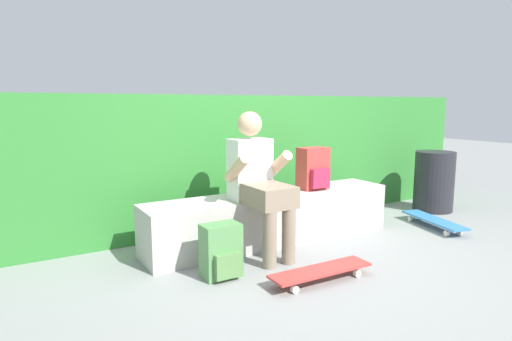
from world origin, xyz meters
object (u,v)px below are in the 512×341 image
(skateboard_beside_bench, at_px, (434,220))
(backpack_on_bench, at_px, (313,169))
(skateboard_near_person, at_px, (321,271))
(backpack_on_ground, at_px, (221,252))
(bench_main, at_px, (272,218))
(person_skater, at_px, (259,179))
(trash_bin, at_px, (434,181))

(skateboard_beside_bench, xyz_separation_m, backpack_on_bench, (-1.21, 0.47, 0.57))
(skateboard_near_person, distance_m, backpack_on_ground, 0.73)
(backpack_on_bench, height_order, backpack_on_ground, backpack_on_bench)
(bench_main, relative_size, backpack_on_ground, 6.03)
(bench_main, bearing_deg, person_skater, -142.61)
(skateboard_near_person, xyz_separation_m, backpack_on_bench, (0.65, 0.93, 0.57))
(person_skater, bearing_deg, bench_main, 37.39)
(bench_main, distance_m, person_skater, 0.55)
(person_skater, relative_size, skateboard_near_person, 1.49)
(skateboard_beside_bench, relative_size, backpack_on_bench, 2.06)
(backpack_on_bench, relative_size, trash_bin, 0.57)
(skateboard_beside_bench, xyz_separation_m, trash_bin, (0.62, 0.48, 0.28))
(skateboard_near_person, height_order, skateboard_beside_bench, same)
(skateboard_near_person, relative_size, skateboard_beside_bench, 0.97)
(skateboard_near_person, bearing_deg, bench_main, 78.32)
(person_skater, relative_size, backpack_on_bench, 3.00)
(person_skater, height_order, backpack_on_ground, person_skater)
(skateboard_near_person, relative_size, backpack_on_ground, 2.01)
(backpack_on_ground, distance_m, trash_bin, 3.11)
(bench_main, xyz_separation_m, backpack_on_bench, (0.46, -0.01, 0.42))
(bench_main, relative_size, skateboard_beside_bench, 2.92)
(person_skater, xyz_separation_m, trash_bin, (2.57, 0.22, -0.30))
(backpack_on_bench, relative_size, backpack_on_ground, 1.00)
(backpack_on_bench, distance_m, backpack_on_ground, 1.40)
(skateboard_beside_bench, height_order, trash_bin, trash_bin)
(skateboard_beside_bench, distance_m, backpack_on_bench, 1.42)
(skateboard_beside_bench, bearing_deg, backpack_on_ground, -179.34)
(bench_main, relative_size, skateboard_near_person, 3.00)
(bench_main, height_order, person_skater, person_skater)
(person_skater, xyz_separation_m, skateboard_beside_bench, (1.95, -0.26, -0.57))
(backpack_on_ground, xyz_separation_m, trash_bin, (3.07, 0.51, 0.16))
(backpack_on_bench, bearing_deg, bench_main, 178.82)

